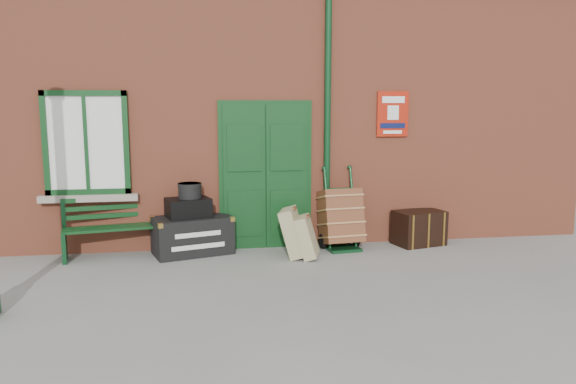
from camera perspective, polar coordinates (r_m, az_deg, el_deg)
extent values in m
plane|color=gray|center=(7.44, 1.39, -8.34)|extent=(80.00, 80.00, 0.00)
cube|color=#B05438|center=(10.56, -1.98, 7.85)|extent=(10.00, 4.00, 4.00)
cube|color=#0F3816|center=(8.57, -2.30, 1.52)|extent=(1.42, 0.12, 2.32)
cube|color=white|center=(8.61, -19.83, 4.70)|extent=(1.20, 0.08, 1.50)
cylinder|color=#0E381A|center=(8.62, 4.03, 7.55)|extent=(0.10, 0.10, 4.00)
cube|color=#AA1D0C|center=(8.96, 10.58, 7.80)|extent=(0.50, 0.03, 0.70)
cube|color=#0F3816|center=(8.52, -17.19, -3.49)|extent=(1.49, 0.63, 0.04)
cube|color=#0F3816|center=(8.68, -17.32, -1.46)|extent=(1.43, 0.29, 0.38)
cube|color=#0E381A|center=(8.58, -21.76, -5.13)|extent=(0.13, 0.44, 0.43)
cube|color=#0E381A|center=(8.61, -12.51, -4.64)|extent=(0.13, 0.44, 0.43)
cube|color=black|center=(8.46, -9.69, -4.35)|extent=(1.25, 0.90, 0.56)
cube|color=black|center=(8.38, -10.10, -1.57)|extent=(0.72, 0.60, 0.28)
cylinder|color=black|center=(8.33, -9.95, 0.13)|extent=(0.42, 0.42, 0.22)
cube|color=tan|center=(8.16, 0.53, -4.11)|extent=(0.52, 0.59, 0.73)
cube|color=tan|center=(8.11, 1.90, -4.57)|extent=(0.47, 0.53, 0.63)
cube|color=#0E381A|center=(8.62, 5.68, -5.77)|extent=(0.51, 0.40, 0.05)
cylinder|color=#0E381A|center=(8.57, 4.01, -1.72)|extent=(0.08, 0.34, 1.22)
cylinder|color=#0E381A|center=(8.72, 6.63, -1.58)|extent=(0.08, 0.34, 1.22)
cylinder|color=black|center=(8.68, 3.52, -5.02)|extent=(0.07, 0.23, 0.23)
cylinder|color=black|center=(8.87, 6.93, -4.76)|extent=(0.07, 0.23, 0.23)
cube|color=brown|center=(8.65, 5.37, -2.48)|extent=(0.66, 0.70, 0.90)
cube|color=black|center=(9.12, 13.16, -3.56)|extent=(0.85, 0.66, 0.54)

